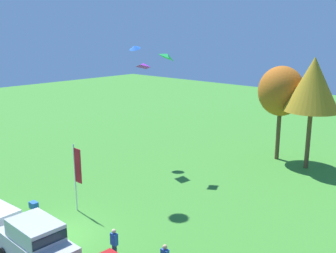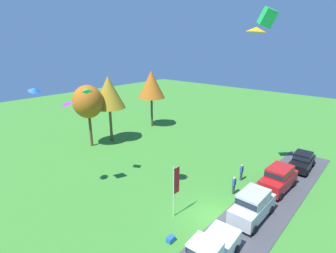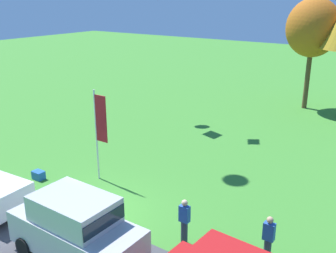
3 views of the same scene
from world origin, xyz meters
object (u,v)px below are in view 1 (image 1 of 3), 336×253
(tree_left_of_center, at_px, (313,85))
(flag_banner, at_px, (77,170))
(car_suv_by_flagpole, at_px, (36,242))
(tree_right_of_center, at_px, (281,91))
(person_on_lawn, at_px, (114,245))
(kite_delta_high_left, at_px, (135,47))
(cooler_box, at_px, (34,205))
(kite_diamond_trailing_tail, at_px, (143,65))
(kite_diamond_near_flag, at_px, (168,56))

(tree_left_of_center, height_order, flag_banner, tree_left_of_center)
(car_suv_by_flagpole, bearing_deg, tree_right_of_center, 88.63)
(car_suv_by_flagpole, distance_m, tree_right_of_center, 23.23)
(person_on_lawn, height_order, kite_delta_high_left, kite_delta_high_left)
(tree_right_of_center, height_order, cooler_box, tree_right_of_center)
(kite_diamond_trailing_tail, bearing_deg, tree_right_of_center, 50.12)
(tree_right_of_center, bearing_deg, kite_diamond_trailing_tail, -129.88)
(tree_right_of_center, height_order, kite_diamond_trailing_tail, kite_diamond_trailing_tail)
(car_suv_by_flagpole, bearing_deg, person_on_lawn, 49.85)
(flag_banner, xyz_separation_m, kite_delta_high_left, (-5.40, 9.92, 6.92))
(tree_right_of_center, bearing_deg, kite_delta_high_left, -139.73)
(car_suv_by_flagpole, xyz_separation_m, tree_right_of_center, (0.54, 22.74, 4.70))
(person_on_lawn, xyz_separation_m, flag_banner, (-5.87, 2.02, 1.86))
(person_on_lawn, bearing_deg, cooler_box, 177.75)
(car_suv_by_flagpole, distance_m, kite_delta_high_left, 19.14)
(car_suv_by_flagpole, distance_m, person_on_lawn, 3.66)
(cooler_box, bearing_deg, kite_diamond_near_flag, 82.82)
(car_suv_by_flagpole, relative_size, kite_diamond_near_flag, 4.61)
(kite_diamond_near_flag, bearing_deg, cooler_box, -97.18)
(flag_banner, relative_size, kite_diamond_near_flag, 4.33)
(kite_diamond_near_flag, bearing_deg, tree_right_of_center, 58.68)
(tree_left_of_center, distance_m, kite_diamond_near_flag, 11.65)
(flag_banner, bearing_deg, tree_left_of_center, 68.19)
(kite_diamond_trailing_tail, bearing_deg, kite_diamond_near_flag, 9.70)
(cooler_box, bearing_deg, car_suv_by_flagpole, -27.16)
(tree_left_of_center, height_order, cooler_box, tree_left_of_center)
(tree_right_of_center, xyz_separation_m, kite_diamond_trailing_tail, (-7.47, -8.95, 2.34))
(car_suv_by_flagpole, bearing_deg, kite_diamond_near_flag, 108.20)
(flag_banner, xyz_separation_m, kite_diamond_near_flag, (-1.14, 9.39, 6.40))
(tree_left_of_center, bearing_deg, cooler_box, -116.44)
(kite_delta_high_left, bearing_deg, kite_diamond_near_flag, -7.13)
(kite_diamond_near_flag, bearing_deg, kite_diamond_trailing_tail, -170.30)
(cooler_box, xyz_separation_m, kite_delta_high_left, (-2.87, 11.61, 9.46))
(person_on_lawn, xyz_separation_m, kite_diamond_trailing_tail, (-9.27, 11.02, 7.46))
(tree_left_of_center, relative_size, kite_diamond_trailing_tail, 8.42)
(flag_banner, bearing_deg, tree_right_of_center, 77.22)
(cooler_box, bearing_deg, flag_banner, 33.70)
(tree_right_of_center, bearing_deg, tree_left_of_center, -9.95)
(kite_diamond_near_flag, relative_size, kite_delta_high_left, 1.03)
(person_on_lawn, distance_m, kite_diamond_trailing_tail, 16.22)
(cooler_box, distance_m, kite_diamond_near_flag, 14.30)
(tree_right_of_center, bearing_deg, kite_diamond_near_flag, -121.32)
(person_on_lawn, height_order, tree_right_of_center, tree_right_of_center)
(flag_banner, relative_size, kite_delta_high_left, 4.47)
(car_suv_by_flagpole, height_order, cooler_box, car_suv_by_flagpole)
(tree_right_of_center, distance_m, kite_diamond_trailing_tail, 11.89)
(car_suv_by_flagpole, bearing_deg, kite_diamond_trailing_tail, 116.67)
(person_on_lawn, xyz_separation_m, kite_delta_high_left, (-11.27, 11.94, 8.78))
(person_on_lawn, relative_size, kite_delta_high_left, 1.77)
(tree_right_of_center, distance_m, cooler_box, 21.51)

